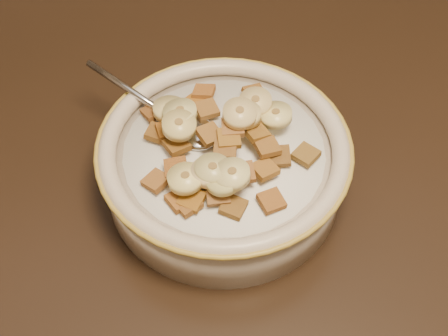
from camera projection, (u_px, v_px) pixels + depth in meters
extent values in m
cube|color=black|center=(332.00, 161.00, 0.66)|extent=(1.42, 0.93, 0.04)
cylinder|color=beige|center=(224.00, 170.00, 0.60)|extent=(0.23, 0.23, 0.05)
cylinder|color=white|center=(224.00, 152.00, 0.58)|extent=(0.19, 0.19, 0.00)
ellipsoid|color=#B2B4BB|center=(193.00, 132.00, 0.59)|extent=(0.07, 0.07, 0.01)
cube|color=#935822|center=(271.00, 201.00, 0.53)|extent=(0.03, 0.03, 0.01)
cube|color=#916419|center=(229.00, 138.00, 0.55)|extent=(0.02, 0.02, 0.01)
cube|color=olive|center=(189.00, 181.00, 0.54)|extent=(0.02, 0.03, 0.01)
cube|color=brown|center=(225.00, 150.00, 0.55)|extent=(0.02, 0.02, 0.01)
cube|color=brown|center=(188.00, 204.00, 0.53)|extent=(0.03, 0.03, 0.01)
cube|color=brown|center=(279.00, 156.00, 0.56)|extent=(0.02, 0.02, 0.01)
cube|color=brown|center=(251.00, 120.00, 0.58)|extent=(0.03, 0.03, 0.01)
cube|color=brown|center=(194.00, 177.00, 0.54)|extent=(0.03, 0.03, 0.01)
cube|color=brown|center=(207.00, 109.00, 0.59)|extent=(0.02, 0.02, 0.01)
cube|color=brown|center=(233.00, 207.00, 0.53)|extent=(0.03, 0.03, 0.01)
cube|color=brown|center=(204.00, 92.00, 0.61)|extent=(0.03, 0.03, 0.01)
cube|color=brown|center=(233.00, 127.00, 0.56)|extent=(0.02, 0.02, 0.01)
cube|color=brown|center=(177.00, 145.00, 0.56)|extent=(0.03, 0.03, 0.01)
cube|color=brown|center=(156.00, 181.00, 0.55)|extent=(0.03, 0.03, 0.01)
cube|color=olive|center=(205.00, 175.00, 0.54)|extent=(0.03, 0.03, 0.01)
cube|color=brown|center=(168.00, 131.00, 0.58)|extent=(0.02, 0.02, 0.01)
cube|color=brown|center=(209.00, 134.00, 0.56)|extent=(0.03, 0.03, 0.01)
cube|color=olive|center=(256.00, 132.00, 0.56)|extent=(0.03, 0.03, 0.01)
cube|color=#9D501A|center=(176.00, 168.00, 0.55)|extent=(0.02, 0.02, 0.01)
cube|color=brown|center=(255.00, 94.00, 0.61)|extent=(0.03, 0.03, 0.01)
cube|color=brown|center=(154.00, 112.00, 0.60)|extent=(0.03, 0.03, 0.01)
cube|color=brown|center=(199.00, 100.00, 0.61)|extent=(0.03, 0.03, 0.01)
cube|color=brown|center=(306.00, 155.00, 0.56)|extent=(0.03, 0.03, 0.01)
cube|color=brown|center=(267.00, 147.00, 0.56)|extent=(0.02, 0.02, 0.01)
cube|color=brown|center=(218.00, 188.00, 0.54)|extent=(0.03, 0.03, 0.01)
cube|color=brown|center=(218.00, 194.00, 0.53)|extent=(0.02, 0.02, 0.01)
cube|color=brown|center=(180.00, 200.00, 0.54)|extent=(0.03, 0.03, 0.01)
cube|color=brown|center=(157.00, 133.00, 0.58)|extent=(0.03, 0.03, 0.01)
cube|color=#955827|center=(243.00, 173.00, 0.54)|extent=(0.02, 0.02, 0.01)
cube|color=brown|center=(192.00, 199.00, 0.53)|extent=(0.03, 0.03, 0.01)
cube|color=#905720|center=(265.00, 169.00, 0.55)|extent=(0.03, 0.03, 0.01)
cylinder|color=beige|center=(275.00, 115.00, 0.58)|extent=(0.04, 0.04, 0.01)
cylinder|color=#D1C16E|center=(213.00, 169.00, 0.53)|extent=(0.04, 0.04, 0.01)
cylinder|color=#E6C57F|center=(240.00, 114.00, 0.56)|extent=(0.04, 0.04, 0.01)
cylinder|color=#F8E17F|center=(169.00, 109.00, 0.59)|extent=(0.04, 0.04, 0.01)
cylinder|color=#DEC58A|center=(185.00, 178.00, 0.53)|extent=(0.04, 0.04, 0.01)
cylinder|color=beige|center=(180.00, 113.00, 0.57)|extent=(0.04, 0.04, 0.01)
cylinder|color=#D5BC7B|center=(244.00, 115.00, 0.57)|extent=(0.04, 0.04, 0.01)
cylinder|color=#D9CF77|center=(223.00, 179.00, 0.53)|extent=(0.04, 0.04, 0.01)
cylinder|color=beige|center=(232.00, 174.00, 0.52)|extent=(0.04, 0.04, 0.01)
cylinder|color=#EECE89|center=(209.00, 172.00, 0.53)|extent=(0.03, 0.03, 0.01)
cylinder|color=#DCBF6A|center=(255.00, 102.00, 0.58)|extent=(0.04, 0.04, 0.01)
cylinder|color=#ECCB76|center=(179.00, 125.00, 0.56)|extent=(0.04, 0.04, 0.01)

